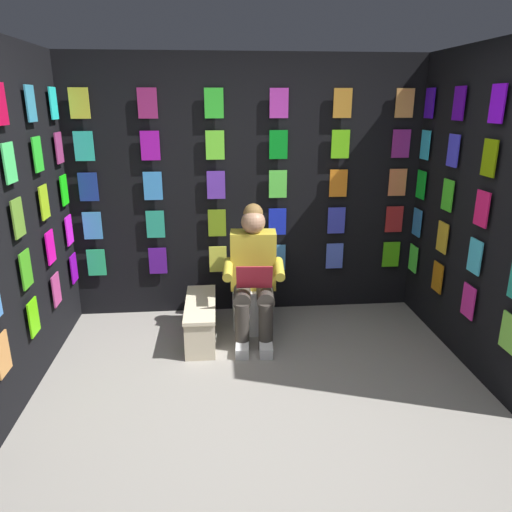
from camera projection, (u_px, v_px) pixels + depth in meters
The scene contains 7 objects.
ground_plane at pixel (270, 434), 3.07m from camera, with size 30.00×30.00×0.00m, color gray.
display_wall_back at pixel (247, 189), 4.61m from camera, with size 3.43×0.14×2.45m.
display_wall_left at pixel (473, 208), 3.77m from camera, with size 0.14×1.97×2.45m.
display_wall_right at pixel (21, 217), 3.48m from camera, with size 0.14×1.97×2.45m.
toilet at pixel (253, 292), 4.48m from camera, with size 0.42×0.57×0.77m.
person_reading at pixel (253, 273), 4.19m from camera, with size 0.54×0.70×1.19m.
comic_longbox_near at pixel (201, 320), 4.25m from camera, with size 0.27×0.82×0.35m.
Camera 1 is at (0.32, 2.55, 2.03)m, focal length 33.64 mm.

